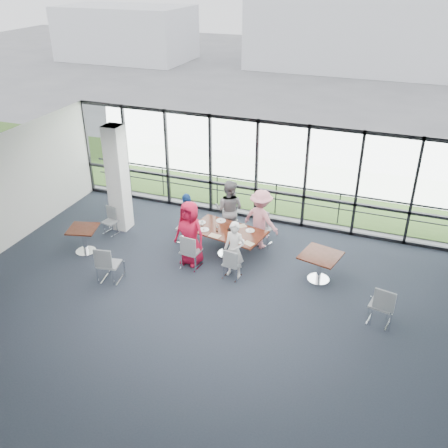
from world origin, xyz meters
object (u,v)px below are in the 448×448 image
(chair_spare_lb, at_px, (110,222))
(diner_near_right, at_px, (234,250))
(main_table, at_px, (228,234))
(diner_far_right, at_px, (261,219))
(diner_end, at_px, (188,218))
(diner_far_left, at_px, (229,209))
(chair_spare_r, at_px, (381,305))
(side_table_left, at_px, (83,233))
(structural_column, at_px, (118,179))
(chair_main_fr, at_px, (262,229))
(diner_near_left, at_px, (190,233))
(chair_main_end, at_px, (185,227))
(chair_spare_la, at_px, (110,264))
(chair_main_nr, at_px, (232,263))
(side_table_right, at_px, (320,258))
(chair_main_fl, at_px, (229,222))
(chair_main_nl, at_px, (191,251))

(chair_spare_lb, bearing_deg, diner_near_right, -179.11)
(main_table, height_order, diner_far_right, diner_far_right)
(diner_far_right, xyz_separation_m, diner_end, (-2.00, -0.51, -0.09))
(diner_far_left, bearing_deg, main_table, 107.20)
(chair_spare_r, bearing_deg, side_table_left, -171.20)
(structural_column, xyz_separation_m, chair_main_fr, (4.27, 0.54, -1.13))
(diner_near_left, bearing_deg, diner_near_right, 1.66)
(main_table, distance_m, chair_main_end, 1.44)
(chair_main_end, xyz_separation_m, chair_spare_la, (-0.92, -2.50, 0.04))
(diner_near_right, distance_m, chair_main_nr, 0.36)
(diner_far_left, bearing_deg, structural_column, 9.16)
(side_table_right, relative_size, chair_main_end, 1.24)
(diner_near_left, bearing_deg, chair_main_fl, 86.37)
(diner_near_right, xyz_separation_m, diner_far_right, (0.19, 1.66, 0.10))
(chair_main_nr, distance_m, chair_spare_r, 3.75)
(main_table, height_order, chair_main_end, chair_main_end)
(chair_main_fr, bearing_deg, diner_far_left, 15.83)
(chair_main_fl, relative_size, chair_spare_lb, 1.06)
(main_table, bearing_deg, chair_main_end, -179.86)
(structural_column, distance_m, diner_near_left, 3.05)
(diner_far_right, relative_size, chair_main_fl, 2.06)
(side_table_right, distance_m, chair_main_nl, 3.35)
(side_table_left, distance_m, diner_far_right, 4.92)
(chair_main_fl, bearing_deg, chair_main_nr, 114.95)
(diner_end, bearing_deg, diner_far_right, 100.57)
(diner_near_left, distance_m, chair_main_end, 1.26)
(diner_near_left, distance_m, chair_main_nr, 1.40)
(chair_spare_r, bearing_deg, main_table, 170.47)
(structural_column, height_order, main_table, structural_column)
(chair_spare_la, relative_size, chair_spare_lb, 1.24)
(diner_far_left, distance_m, chair_main_nr, 2.18)
(diner_far_right, bearing_deg, diner_near_right, 102.82)
(side_table_left, xyz_separation_m, diner_far_right, (4.48, 2.02, 0.25))
(diner_near_right, height_order, chair_spare_lb, diner_near_right)
(chair_main_nl, height_order, chair_main_end, chair_main_nl)
(chair_spare_r, bearing_deg, chair_spare_la, -163.28)
(diner_near_left, relative_size, diner_end, 1.16)
(structural_column, xyz_separation_m, diner_end, (2.25, -0.12, -0.83))
(chair_main_nr, bearing_deg, chair_main_fr, 89.38)
(main_table, xyz_separation_m, diner_end, (-1.30, 0.22, 0.14))
(diner_far_left, relative_size, chair_spare_r, 1.80)
(diner_far_right, relative_size, chair_main_end, 1.95)
(side_table_right, height_order, diner_end, diner_end)
(side_table_right, xyz_separation_m, chair_main_fl, (-2.97, 1.42, -0.22))
(structural_column, relative_size, chair_spare_r, 3.23)
(chair_main_nl, relative_size, chair_spare_r, 0.98)
(chair_main_fl, bearing_deg, chair_spare_la, 61.88)
(chair_main_fr, height_order, chair_main_end, chair_main_fr)
(diner_near_left, relative_size, chair_spare_lb, 2.26)
(chair_main_nr, distance_m, chair_spare_lb, 4.26)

